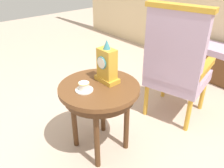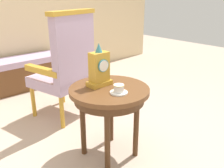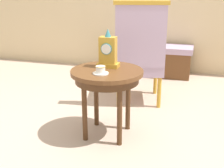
{
  "view_description": "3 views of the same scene",
  "coord_description": "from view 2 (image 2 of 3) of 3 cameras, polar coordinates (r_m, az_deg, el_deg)",
  "views": [
    {
      "loc": [
        1.29,
        -0.96,
        1.47
      ],
      "look_at": [
        0.07,
        0.1,
        0.57
      ],
      "focal_mm": 37.28,
      "sensor_mm": 36.0,
      "label": 1
    },
    {
      "loc": [
        -1.09,
        -1.36,
        1.3
      ],
      "look_at": [
        0.17,
        0.04,
        0.59
      ],
      "focal_mm": 39.55,
      "sensor_mm": 36.0,
      "label": 2
    },
    {
      "loc": [
        0.8,
        -2.42,
        1.32
      ],
      "look_at": [
        0.12,
        -0.05,
        0.49
      ],
      "focal_mm": 49.07,
      "sensor_mm": 36.0,
      "label": 3
    }
  ],
  "objects": [
    {
      "name": "teacup_left",
      "position": [
        1.79,
        1.58,
        -1.26
      ],
      "size": [
        0.13,
        0.13,
        0.07
      ],
      "color": "white",
      "rests_on": "side_table"
    },
    {
      "name": "mantel_clock",
      "position": [
        1.91,
        -2.95,
        3.51
      ],
      "size": [
        0.19,
        0.11,
        0.34
      ],
      "color": "gold",
      "rests_on": "side_table"
    },
    {
      "name": "side_table",
      "position": [
        1.92,
        -0.64,
        -3.14
      ],
      "size": [
        0.62,
        0.62,
        0.61
      ],
      "color": "brown",
      "rests_on": "ground"
    },
    {
      "name": "window_bench",
      "position": [
        3.7,
        -20.2,
        2.35
      ],
      "size": [
        1.16,
        0.4,
        0.44
      ],
      "color": "#B299B7",
      "rests_on": "ground"
    },
    {
      "name": "armchair",
      "position": [
        2.59,
        -10.47,
        4.41
      ],
      "size": [
        0.65,
        0.64,
        1.14
      ],
      "color": "#B299B7",
      "rests_on": "ground"
    },
    {
      "name": "ground_plane",
      "position": [
        2.17,
        -2.63,
        -16.16
      ],
      "size": [
        10.0,
        10.0,
        0.0
      ],
      "primitive_type": "plane",
      "color": "#BCA38E"
    }
  ]
}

